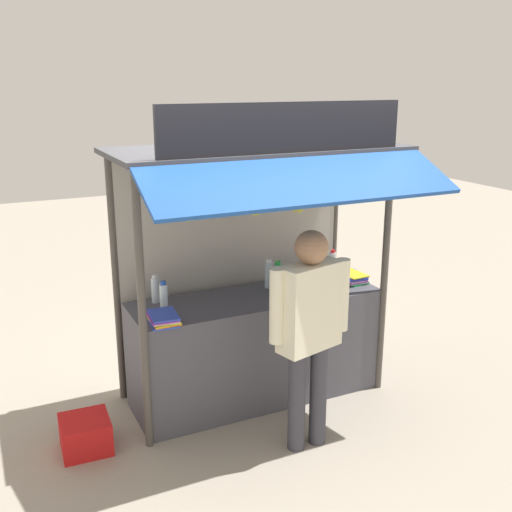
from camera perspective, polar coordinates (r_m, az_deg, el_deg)
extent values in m
plane|color=#9E9384|center=(5.46, 0.00, -12.84)|extent=(20.00, 20.00, 0.00)
cube|color=#4C4C56|center=(5.25, 0.00, -8.48)|extent=(2.10, 0.67, 0.91)
cylinder|color=#4C4742|center=(4.40, -10.56, -5.38)|extent=(0.06, 0.06, 2.11)
cylinder|color=#4C4742|center=(5.29, 11.91, -1.72)|extent=(0.06, 0.06, 2.11)
cylinder|color=#4C4742|center=(5.13, -12.93, -2.34)|extent=(0.06, 0.06, 2.11)
cylinder|color=#4C4742|center=(5.91, 7.25, 0.43)|extent=(0.06, 0.06, 2.11)
cube|color=#B7B2A8|center=(5.44, -2.12, -1.13)|extent=(2.06, 0.04, 2.06)
cube|color=#3F3F44|center=(4.77, 0.18, 9.93)|extent=(2.30, 1.00, 0.04)
cube|color=#194799|center=(4.13, 4.73, 6.98)|extent=(2.26, 0.51, 0.26)
cube|color=black|center=(4.35, 2.82, 11.88)|extent=(1.89, 0.04, 0.35)
cylinder|color=#59544C|center=(4.43, 2.45, 8.12)|extent=(1.99, 0.02, 0.02)
cylinder|color=silver|center=(5.26, 1.20, -1.79)|extent=(0.07, 0.07, 0.22)
cylinder|color=white|center=(5.22, 1.21, -0.46)|extent=(0.05, 0.05, 0.03)
cylinder|color=silver|center=(5.16, 2.04, -2.10)|extent=(0.08, 0.08, 0.24)
cylinder|color=#198C33|center=(5.12, 2.06, -0.67)|extent=(0.05, 0.05, 0.03)
cylinder|color=silver|center=(4.83, -8.61, -3.80)|extent=(0.06, 0.06, 0.20)
cylinder|color=blue|center=(4.79, -8.67, -2.50)|extent=(0.04, 0.04, 0.03)
cylinder|color=silver|center=(5.58, 6.02, -0.69)|extent=(0.08, 0.08, 0.24)
cylinder|color=blue|center=(5.54, 6.07, 0.69)|extent=(0.05, 0.05, 0.03)
cylinder|color=silver|center=(4.98, -9.39, -3.18)|extent=(0.07, 0.07, 0.21)
cylinder|color=white|center=(4.94, -9.45, -1.90)|extent=(0.04, 0.04, 0.03)
cylinder|color=silver|center=(5.69, 7.16, -0.65)|extent=(0.06, 0.06, 0.20)
cylinder|color=red|center=(5.66, 7.20, 0.44)|extent=(0.04, 0.04, 0.03)
cube|color=blue|center=(5.29, 5.66, -3.01)|extent=(0.26, 0.30, 0.01)
cube|color=white|center=(5.30, 5.79, -2.90)|extent=(0.23, 0.28, 0.01)
cube|color=black|center=(5.29, 5.74, -2.86)|extent=(0.24, 0.28, 0.01)
cube|color=yellow|center=(5.29, 5.65, -2.74)|extent=(0.24, 0.28, 0.01)
cube|color=blue|center=(5.28, 5.86, -2.67)|extent=(0.25, 0.29, 0.01)
cube|color=red|center=(5.27, 5.85, -2.58)|extent=(0.26, 0.30, 0.01)
cube|color=green|center=(5.51, 8.93, -2.30)|extent=(0.21, 0.29, 0.01)
cube|color=white|center=(5.51, 8.94, -2.15)|extent=(0.19, 0.28, 0.01)
cube|color=purple|center=(5.49, 8.92, -2.10)|extent=(0.19, 0.28, 0.01)
cube|color=white|center=(5.49, 8.92, -2.02)|extent=(0.18, 0.27, 0.01)
cube|color=purple|center=(5.50, 8.87, -1.91)|extent=(0.21, 0.29, 0.01)
cube|color=blue|center=(5.49, 8.96, -1.83)|extent=(0.21, 0.29, 0.01)
cube|color=blue|center=(5.50, 8.97, -1.69)|extent=(0.21, 0.29, 0.01)
cube|color=yellow|center=(5.48, 8.99, -1.64)|extent=(0.20, 0.28, 0.01)
cube|color=blue|center=(4.60, -8.69, -6.12)|extent=(0.22, 0.30, 0.01)
cube|color=orange|center=(4.60, -8.59, -5.94)|extent=(0.21, 0.29, 0.01)
cube|color=yellow|center=(4.59, -8.65, -5.87)|extent=(0.20, 0.28, 0.01)
cube|color=white|center=(4.60, -8.63, -5.70)|extent=(0.22, 0.30, 0.01)
cube|color=purple|center=(4.59, -8.76, -5.62)|extent=(0.22, 0.30, 0.01)
cube|color=blue|center=(4.59, -8.64, -5.45)|extent=(0.22, 0.30, 0.01)
cylinder|color=#332D23|center=(4.15, -6.50, 6.52)|extent=(0.01, 0.01, 0.11)
cylinder|color=olive|center=(4.16, -6.47, 5.51)|extent=(0.04, 0.04, 0.04)
ellipsoid|color=gold|center=(4.19, -6.04, 4.37)|extent=(0.04, 0.09, 0.17)
ellipsoid|color=gold|center=(4.21, -6.46, 4.44)|extent=(0.09, 0.05, 0.17)
ellipsoid|color=gold|center=(4.19, -6.72, 4.34)|extent=(0.07, 0.07, 0.17)
ellipsoid|color=gold|center=(4.16, -6.61, 4.26)|extent=(0.07, 0.07, 0.17)
ellipsoid|color=gold|center=(4.16, -6.25, 4.27)|extent=(0.08, 0.05, 0.17)
cylinder|color=#332D23|center=(4.71, 8.22, 7.66)|extent=(0.01, 0.01, 0.10)
cylinder|color=olive|center=(4.72, 8.18, 6.82)|extent=(0.04, 0.04, 0.04)
ellipsoid|color=olive|center=(4.74, 8.28, 5.91)|extent=(0.04, 0.06, 0.14)
ellipsoid|color=olive|center=(4.75, 8.10, 5.96)|extent=(0.07, 0.05, 0.15)
ellipsoid|color=olive|center=(4.74, 7.98, 5.91)|extent=(0.06, 0.05, 0.15)
ellipsoid|color=olive|center=(4.71, 7.91, 5.90)|extent=(0.04, 0.08, 0.14)
ellipsoid|color=olive|center=(4.71, 8.12, 5.87)|extent=(0.07, 0.06, 0.15)
ellipsoid|color=olive|center=(4.72, 8.29, 5.87)|extent=(0.06, 0.05, 0.15)
cylinder|color=#332D23|center=(4.34, -0.10, 6.85)|extent=(0.01, 0.01, 0.14)
cylinder|color=olive|center=(4.36, -0.10, 5.68)|extent=(0.04, 0.04, 0.04)
ellipsoid|color=yellow|center=(4.38, 0.18, 4.72)|extent=(0.03, 0.07, 0.14)
ellipsoid|color=yellow|center=(4.39, -0.02, 4.72)|extent=(0.05, 0.05, 0.14)
ellipsoid|color=yellow|center=(4.39, -0.23, 4.72)|extent=(0.06, 0.04, 0.14)
ellipsoid|color=yellow|center=(4.38, -0.30, 4.68)|extent=(0.04, 0.06, 0.14)
ellipsoid|color=yellow|center=(4.36, -0.30, 4.66)|extent=(0.05, 0.07, 0.14)
ellipsoid|color=yellow|center=(4.36, -0.08, 4.64)|extent=(0.06, 0.04, 0.14)
ellipsoid|color=yellow|center=(4.37, 0.09, 4.66)|extent=(0.05, 0.05, 0.14)
cylinder|color=#332D23|center=(4.50, 3.97, 7.19)|extent=(0.01, 0.01, 0.13)
cylinder|color=olive|center=(4.52, 3.95, 6.10)|extent=(0.04, 0.04, 0.04)
ellipsoid|color=yellow|center=(4.55, 4.22, 5.11)|extent=(0.04, 0.09, 0.16)
ellipsoid|color=yellow|center=(4.55, 3.83, 5.11)|extent=(0.08, 0.05, 0.16)
ellipsoid|color=yellow|center=(4.54, 3.68, 5.06)|extent=(0.07, 0.07, 0.16)
ellipsoid|color=yellow|center=(4.51, 3.81, 5.01)|extent=(0.06, 0.07, 0.16)
ellipsoid|color=yellow|center=(4.52, 4.10, 5.01)|extent=(0.08, 0.05, 0.16)
cylinder|color=#383842|center=(4.59, 3.82, -13.27)|extent=(0.13, 0.13, 0.80)
cylinder|color=#383842|center=(4.67, 5.83, -12.76)|extent=(0.13, 0.13, 0.80)
cube|color=#EAE5C6|center=(4.32, 5.06, -4.74)|extent=(0.51, 0.31, 0.63)
cylinder|color=#EAE5C6|center=(4.19, 1.94, -4.72)|extent=(0.10, 0.10, 0.54)
cylinder|color=#EAE5C6|center=(4.44, 8.02, -3.62)|extent=(0.10, 0.10, 0.54)
sphere|color=#936B4C|center=(4.19, 5.21, 0.81)|extent=(0.24, 0.24, 0.24)
cube|color=red|center=(4.87, -15.64, -15.74)|extent=(0.37, 0.37, 0.25)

